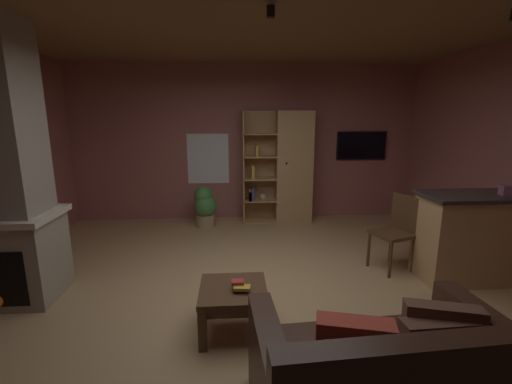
{
  "coord_description": "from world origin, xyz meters",
  "views": [
    {
      "loc": [
        -0.25,
        -3.26,
        1.86
      ],
      "look_at": [
        0.0,
        0.4,
        1.05
      ],
      "focal_mm": 24.36,
      "sensor_mm": 36.0,
      "label": 1
    }
  ],
  "objects_px": {
    "kitchen_bar_counter": "(484,237)",
    "table_book_2": "(238,282)",
    "table_book_1": "(242,288)",
    "potted_floor_plant": "(205,206)",
    "stone_fireplace": "(1,181)",
    "tissue_box": "(507,190)",
    "table_book_0": "(239,290)",
    "coffee_table": "(233,297)",
    "leather_couch": "(386,384)",
    "bookshelf_cabinet": "(288,168)",
    "dining_chair": "(398,227)",
    "wall_mounted_tv": "(361,146)"
  },
  "relations": [
    {
      "from": "bookshelf_cabinet",
      "to": "table_book_2",
      "type": "distance_m",
      "value": 3.46
    },
    {
      "from": "table_book_0",
      "to": "potted_floor_plant",
      "type": "distance_m",
      "value": 3.11
    },
    {
      "from": "stone_fireplace",
      "to": "potted_floor_plant",
      "type": "distance_m",
      "value": 3.01
    },
    {
      "from": "table_book_1",
      "to": "potted_floor_plant",
      "type": "bearing_deg",
      "value": 100.07
    },
    {
      "from": "tissue_box",
      "to": "potted_floor_plant",
      "type": "relative_size",
      "value": 0.17
    },
    {
      "from": "table_book_0",
      "to": "table_book_2",
      "type": "height_order",
      "value": "table_book_2"
    },
    {
      "from": "bookshelf_cabinet",
      "to": "coffee_table",
      "type": "xyz_separation_m",
      "value": [
        -1.0,
        -3.27,
        -0.64
      ]
    },
    {
      "from": "table_book_2",
      "to": "potted_floor_plant",
      "type": "relative_size",
      "value": 0.15
    },
    {
      "from": "table_book_2",
      "to": "wall_mounted_tv",
      "type": "bearing_deg",
      "value": 56.38
    },
    {
      "from": "kitchen_bar_counter",
      "to": "table_book_2",
      "type": "bearing_deg",
      "value": -163.41
    },
    {
      "from": "stone_fireplace",
      "to": "bookshelf_cabinet",
      "type": "xyz_separation_m",
      "value": [
        3.24,
        2.54,
        -0.28
      ]
    },
    {
      "from": "kitchen_bar_counter",
      "to": "wall_mounted_tv",
      "type": "distance_m",
      "value": 2.82
    },
    {
      "from": "wall_mounted_tv",
      "to": "table_book_2",
      "type": "bearing_deg",
      "value": -123.62
    },
    {
      "from": "table_book_0",
      "to": "wall_mounted_tv",
      "type": "bearing_deg",
      "value": 56.81
    },
    {
      "from": "table_book_1",
      "to": "table_book_2",
      "type": "distance_m",
      "value": 0.07
    },
    {
      "from": "table_book_1",
      "to": "table_book_2",
      "type": "relative_size",
      "value": 1.35
    },
    {
      "from": "tissue_box",
      "to": "table_book_2",
      "type": "xyz_separation_m",
      "value": [
        -2.94,
        -0.76,
        -0.59
      ]
    },
    {
      "from": "coffee_table",
      "to": "table_book_2",
      "type": "xyz_separation_m",
      "value": [
        0.04,
        -0.02,
        0.15
      ]
    },
    {
      "from": "stone_fireplace",
      "to": "coffee_table",
      "type": "xyz_separation_m",
      "value": [
        2.24,
        -0.73,
        -0.92
      ]
    },
    {
      "from": "kitchen_bar_counter",
      "to": "leather_couch",
      "type": "xyz_separation_m",
      "value": [
        -1.96,
        -1.85,
        -0.21
      ]
    },
    {
      "from": "coffee_table",
      "to": "table_book_1",
      "type": "distance_m",
      "value": 0.16
    },
    {
      "from": "bookshelf_cabinet",
      "to": "dining_chair",
      "type": "height_order",
      "value": "bookshelf_cabinet"
    },
    {
      "from": "table_book_0",
      "to": "potted_floor_plant",
      "type": "xyz_separation_m",
      "value": [
        -0.52,
        3.06,
        -0.07
      ]
    },
    {
      "from": "wall_mounted_tv",
      "to": "coffee_table",
      "type": "bearing_deg",
      "value": -124.22
    },
    {
      "from": "dining_chair",
      "to": "tissue_box",
      "type": "bearing_deg",
      "value": -23.18
    },
    {
      "from": "leather_couch",
      "to": "table_book_1",
      "type": "height_order",
      "value": "leather_couch"
    },
    {
      "from": "dining_chair",
      "to": "wall_mounted_tv",
      "type": "bearing_deg",
      "value": 81.21
    },
    {
      "from": "stone_fireplace",
      "to": "table_book_1",
      "type": "xyz_separation_m",
      "value": [
        2.32,
        -0.81,
        -0.79
      ]
    },
    {
      "from": "table_book_0",
      "to": "dining_chair",
      "type": "relative_size",
      "value": 0.12
    },
    {
      "from": "bookshelf_cabinet",
      "to": "tissue_box",
      "type": "relative_size",
      "value": 16.17
    },
    {
      "from": "leather_couch",
      "to": "kitchen_bar_counter",
      "type": "bearing_deg",
      "value": 43.46
    },
    {
      "from": "table_book_1",
      "to": "dining_chair",
      "type": "bearing_deg",
      "value": 32.45
    },
    {
      "from": "stone_fireplace",
      "to": "table_book_2",
      "type": "bearing_deg",
      "value": -18.25
    },
    {
      "from": "stone_fireplace",
      "to": "coffee_table",
      "type": "relative_size",
      "value": 4.74
    },
    {
      "from": "table_book_0",
      "to": "table_book_2",
      "type": "bearing_deg",
      "value": 109.27
    },
    {
      "from": "stone_fireplace",
      "to": "coffee_table",
      "type": "distance_m",
      "value": 2.53
    },
    {
      "from": "tissue_box",
      "to": "table_book_1",
      "type": "distance_m",
      "value": 3.08
    },
    {
      "from": "kitchen_bar_counter",
      "to": "wall_mounted_tv",
      "type": "height_order",
      "value": "wall_mounted_tv"
    },
    {
      "from": "coffee_table",
      "to": "potted_floor_plant",
      "type": "distance_m",
      "value": 3.04
    },
    {
      "from": "bookshelf_cabinet",
      "to": "table_book_2",
      "type": "height_order",
      "value": "bookshelf_cabinet"
    },
    {
      "from": "coffee_table",
      "to": "leather_couch",
      "type": "bearing_deg",
      "value": -48.85
    },
    {
      "from": "kitchen_bar_counter",
      "to": "table_book_0",
      "type": "distance_m",
      "value": 2.95
    },
    {
      "from": "bookshelf_cabinet",
      "to": "kitchen_bar_counter",
      "type": "height_order",
      "value": "bookshelf_cabinet"
    },
    {
      "from": "stone_fireplace",
      "to": "dining_chair",
      "type": "xyz_separation_m",
      "value": [
        4.25,
        0.42,
        -0.71
      ]
    },
    {
      "from": "table_book_1",
      "to": "wall_mounted_tv",
      "type": "xyz_separation_m",
      "value": [
        2.29,
        3.55,
        0.88
      ]
    },
    {
      "from": "table_book_1",
      "to": "potted_floor_plant",
      "type": "relative_size",
      "value": 0.2
    },
    {
      "from": "leather_couch",
      "to": "table_book_2",
      "type": "xyz_separation_m",
      "value": [
        -0.87,
        1.01,
        0.17
      ]
    },
    {
      "from": "stone_fireplace",
      "to": "table_book_2",
      "type": "height_order",
      "value": "stone_fireplace"
    },
    {
      "from": "table_book_1",
      "to": "table_book_2",
      "type": "height_order",
      "value": "table_book_2"
    },
    {
      "from": "potted_floor_plant",
      "to": "wall_mounted_tv",
      "type": "relative_size",
      "value": 0.77
    }
  ]
}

